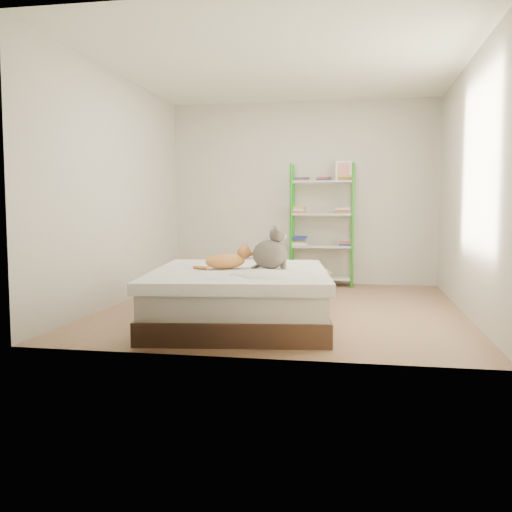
% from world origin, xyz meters
% --- Properties ---
extents(room, '(3.81, 4.21, 2.61)m').
position_xyz_m(room, '(0.00, 0.00, 1.30)').
color(room, '#917557').
rests_on(room, ground).
extents(bed, '(1.87, 2.22, 0.51)m').
position_xyz_m(bed, '(-0.29, -0.89, 0.26)').
color(bed, brown).
rests_on(bed, ground).
extents(orange_cat, '(0.52, 0.45, 0.19)m').
position_xyz_m(orange_cat, '(-0.45, -0.86, 0.61)').
color(orange_cat, '#F09B54').
rests_on(orange_cat, bed).
extents(grey_cat, '(0.43, 0.39, 0.41)m').
position_xyz_m(grey_cat, '(-0.03, -0.78, 0.72)').
color(grey_cat, '#70665B').
rests_on(grey_cat, bed).
extents(shelf_unit, '(0.88, 0.36, 1.74)m').
position_xyz_m(shelf_unit, '(0.31, 1.88, 0.89)').
color(shelf_unit, green).
rests_on(shelf_unit, ground).
extents(cardboard_box, '(0.60, 0.62, 0.40)m').
position_xyz_m(cardboard_box, '(-0.27, 0.96, 0.17)').
color(cardboard_box, '#B2774B').
rests_on(cardboard_box, ground).
extents(white_bin, '(0.41, 0.37, 0.40)m').
position_xyz_m(white_bin, '(-0.66, 1.85, 0.20)').
color(white_bin, silver).
rests_on(white_bin, ground).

